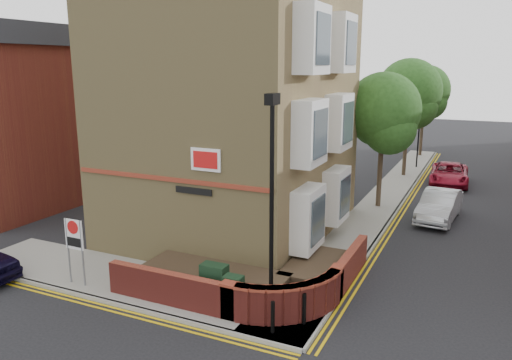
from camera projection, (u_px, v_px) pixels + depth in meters
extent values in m
plane|color=black|center=(201.00, 327.00, 13.90)|extent=(120.00, 120.00, 0.00)
cube|color=gray|center=(134.00, 282.00, 16.66)|extent=(13.00, 3.00, 0.12)
cube|color=gray|center=(385.00, 197.00, 27.17)|extent=(2.00, 32.00, 0.12)
cube|color=gray|center=(103.00, 300.00, 15.33)|extent=(13.00, 0.15, 0.12)
cube|color=gray|center=(404.00, 200.00, 26.76)|extent=(0.15, 32.00, 0.12)
cube|color=gold|center=(98.00, 306.00, 15.12)|extent=(13.00, 0.28, 0.01)
cube|color=gold|center=(409.00, 201.00, 26.67)|extent=(0.28, 32.00, 0.01)
cube|color=#9C8753|center=(236.00, 101.00, 20.92)|extent=(8.00, 10.00, 11.00)
cube|color=maroon|center=(168.00, 179.00, 17.01)|extent=(7.80, 0.06, 0.15)
cube|color=white|center=(206.00, 160.00, 16.20)|extent=(1.10, 0.05, 0.75)
cube|color=black|center=(194.00, 191.00, 16.65)|extent=(1.40, 0.04, 0.22)
cylinder|color=black|center=(272.00, 216.00, 13.59)|extent=(0.12, 0.12, 6.00)
cylinder|color=black|center=(271.00, 303.00, 14.18)|extent=(0.20, 0.20, 0.80)
cube|color=black|center=(272.00, 99.00, 12.88)|extent=(0.25, 0.50, 0.30)
cube|color=black|center=(214.00, 283.00, 15.01)|extent=(0.80, 0.45, 1.20)
cube|color=black|center=(233.00, 294.00, 14.42)|extent=(0.55, 0.40, 1.10)
cylinder|color=black|center=(273.00, 317.00, 13.30)|extent=(0.11, 0.11, 0.90)
cylinder|color=black|center=(304.00, 309.00, 13.76)|extent=(0.11, 0.11, 0.90)
cylinder|color=slate|center=(69.00, 251.00, 16.25)|extent=(0.06, 0.06, 2.20)
cylinder|color=slate|center=(83.00, 253.00, 16.01)|extent=(0.06, 0.06, 2.20)
cube|color=white|center=(74.00, 234.00, 15.99)|extent=(0.72, 0.04, 1.00)
cylinder|color=red|center=(73.00, 227.00, 15.91)|extent=(0.44, 0.02, 0.44)
cube|color=maroon|center=(34.00, 125.00, 26.25)|extent=(6.00, 10.00, 8.00)
cube|color=#27292F|center=(25.00, 37.00, 25.22)|extent=(6.40, 10.40, 1.00)
cylinder|color=#382B1E|center=(380.00, 162.00, 24.88)|extent=(0.24, 0.24, 4.55)
sphere|color=#214818|center=(383.00, 109.00, 24.29)|extent=(3.64, 3.64, 3.64)
sphere|color=#214818|center=(390.00, 128.00, 24.05)|extent=(2.60, 2.60, 2.60)
sphere|color=#214818|center=(378.00, 118.00, 24.87)|extent=(2.86, 2.86, 2.86)
cylinder|color=#382B1E|center=(406.00, 136.00, 31.88)|extent=(0.24, 0.24, 5.04)
sphere|color=#214818|center=(409.00, 91.00, 31.23)|extent=(4.03, 4.03, 4.03)
sphere|color=#214818|center=(414.00, 106.00, 31.01)|extent=(2.88, 2.88, 2.88)
sphere|color=#214818|center=(405.00, 98.00, 31.82)|extent=(3.17, 3.17, 3.17)
cylinder|color=#382B1E|center=(422.00, 125.00, 38.97)|extent=(0.24, 0.24, 4.76)
sphere|color=#214818|center=(425.00, 90.00, 38.35)|extent=(3.81, 3.81, 3.81)
sphere|color=#214818|center=(429.00, 102.00, 38.12)|extent=(2.72, 2.72, 2.72)
sphere|color=#214818|center=(421.00, 96.00, 38.93)|extent=(2.99, 2.99, 2.99)
cylinder|color=black|center=(418.00, 144.00, 34.57)|extent=(0.10, 0.10, 3.20)
imported|color=black|center=(420.00, 114.00, 34.09)|extent=(0.20, 0.16, 1.00)
imported|color=#ABAFB3|center=(439.00, 206.00, 23.30)|extent=(1.85, 4.36, 1.40)
imported|color=maroon|center=(449.00, 174.00, 30.25)|extent=(2.42, 4.78, 1.30)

